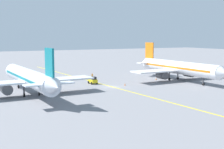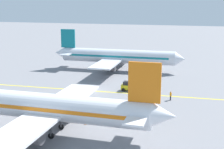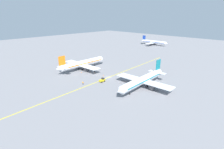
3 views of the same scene
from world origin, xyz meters
name	(u,v)px [view 2 (image 2 of 3)]	position (x,y,z in m)	size (l,w,h in m)	color
ground_plane	(94,91)	(0.00, 0.00, 0.00)	(400.00, 400.00, 0.00)	slate
apron_yellow_centreline	(94,91)	(0.00, 0.00, 0.00)	(0.40, 120.00, 0.01)	yellow
airplane_at_gate	(45,107)	(-21.59, -0.99, 3.71)	(28.12, 35.47, 10.60)	white
airplane_adjacent_stand	(116,56)	(20.85, 1.50, 3.71)	(28.19, 35.50, 10.60)	silver
baggage_tug_white	(128,87)	(2.25, -6.61, 0.90)	(1.79, 3.02, 2.11)	gold
ground_crew_worker	(171,95)	(-1.59, -15.61, 0.91)	(0.52, 0.37, 1.68)	#23232D
traffic_cone_near_nose	(88,95)	(-3.90, -0.20, 0.28)	(0.32, 0.32, 0.55)	orange
traffic_cone_mid_apron	(85,123)	(-17.22, -5.06, 0.28)	(0.32, 0.32, 0.55)	orange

